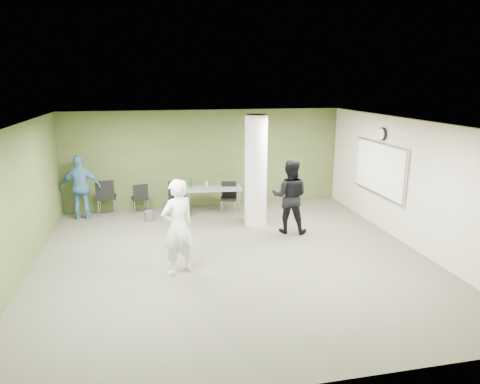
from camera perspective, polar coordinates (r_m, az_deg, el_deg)
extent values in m
plane|color=#504F3F|center=(9.06, -1.07, -8.74)|extent=(8.00, 8.00, 0.00)
plane|color=white|center=(8.35, -1.16, 9.19)|extent=(8.00, 8.00, 0.00)
cube|color=#455427|center=(12.46, -4.60, 4.45)|extent=(8.00, 2.80, 0.02)
cube|color=#455427|center=(8.80, -27.63, -1.50)|extent=(0.02, 8.00, 2.80)
cube|color=beige|center=(10.12, 21.73, 1.06)|extent=(0.02, 8.00, 2.80)
cylinder|color=silver|center=(10.71, 2.13, 2.81)|extent=(0.56, 0.56, 2.80)
cube|color=silver|center=(11.06, 18.09, 2.99)|extent=(0.04, 2.30, 1.30)
cube|color=white|center=(11.04, 17.98, 2.99)|extent=(0.02, 2.20, 1.20)
cylinder|color=black|center=(10.93, 18.45, 7.36)|extent=(0.05, 0.32, 0.32)
cylinder|color=white|center=(10.91, 18.31, 7.36)|extent=(0.02, 0.26, 0.26)
cube|color=gray|center=(11.83, -3.53, 0.48)|extent=(1.58, 0.80, 0.04)
cylinder|color=silver|center=(11.65, -6.80, -1.67)|extent=(0.04, 0.04, 0.69)
cylinder|color=silver|center=(11.73, -0.08, -1.46)|extent=(0.04, 0.04, 0.69)
cylinder|color=silver|center=(12.17, -6.81, -0.97)|extent=(0.04, 0.04, 0.69)
cylinder|color=silver|center=(12.24, -0.37, -0.77)|extent=(0.04, 0.04, 0.69)
cylinder|color=#17472B|center=(11.97, -6.56, 1.28)|extent=(0.07, 0.07, 0.25)
cylinder|color=#B2B2B7|center=(11.87, -4.46, 1.05)|extent=(0.06, 0.06, 0.18)
cylinder|color=#4C4C4C|center=(11.54, -12.01, -3.13)|extent=(0.24, 0.24, 0.27)
cube|color=black|center=(12.28, -17.38, -0.68)|extent=(0.50, 0.50, 0.05)
cube|color=black|center=(11.99, -17.58, 0.30)|extent=(0.48, 0.04, 0.49)
cylinder|color=silver|center=(12.53, -16.27, -1.52)|extent=(0.02, 0.02, 0.47)
cylinder|color=silver|center=(12.57, -18.16, -1.61)|extent=(0.02, 0.02, 0.47)
cylinder|color=silver|center=(12.13, -16.40, -2.05)|extent=(0.02, 0.02, 0.47)
cylinder|color=silver|center=(12.17, -18.35, -2.15)|extent=(0.02, 0.02, 0.47)
cube|color=black|center=(12.24, -13.22, -0.82)|extent=(0.50, 0.50, 0.05)
cube|color=black|center=(12.00, -13.11, 0.02)|extent=(0.40, 0.12, 0.41)
cylinder|color=silver|center=(12.49, -12.52, -1.50)|extent=(0.02, 0.02, 0.40)
cylinder|color=silver|center=(12.44, -14.10, -1.66)|extent=(0.02, 0.02, 0.40)
cylinder|color=silver|center=(12.16, -12.20, -1.92)|extent=(0.02, 0.02, 0.40)
cylinder|color=silver|center=(12.11, -13.82, -2.09)|extent=(0.02, 0.02, 0.40)
cube|color=black|center=(11.60, -8.50, -1.17)|extent=(0.54, 0.54, 0.05)
cube|color=black|center=(11.74, -8.45, 0.34)|extent=(0.46, 0.11, 0.47)
cylinder|color=silver|center=(11.50, -9.52, -2.62)|extent=(0.02, 0.02, 0.45)
cylinder|color=silver|center=(11.46, -7.56, -2.60)|extent=(0.02, 0.02, 0.45)
cylinder|color=silver|center=(11.87, -9.32, -2.06)|extent=(0.02, 0.02, 0.45)
cylinder|color=silver|center=(11.84, -7.42, -2.04)|extent=(0.02, 0.02, 0.45)
cube|color=black|center=(11.84, -1.55, -0.89)|extent=(0.53, 0.53, 0.05)
cube|color=black|center=(11.97, -1.48, 0.45)|extent=(0.41, 0.15, 0.42)
cylinder|color=silver|center=(11.75, -2.49, -2.16)|extent=(0.02, 0.02, 0.41)
cylinder|color=silver|center=(11.72, -0.74, -2.19)|extent=(0.02, 0.02, 0.41)
cylinder|color=silver|center=(12.09, -2.32, -1.67)|extent=(0.02, 0.02, 0.41)
cylinder|color=silver|center=(12.06, -0.62, -1.70)|extent=(0.02, 0.02, 0.41)
imported|color=white|center=(8.14, -8.33, -4.65)|extent=(0.81, 0.71, 1.85)
imported|color=black|center=(10.33, 6.65, -0.59)|extent=(1.07, 0.97, 1.80)
imported|color=teal|center=(12.03, -20.43, 0.59)|extent=(1.04, 0.50, 1.73)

